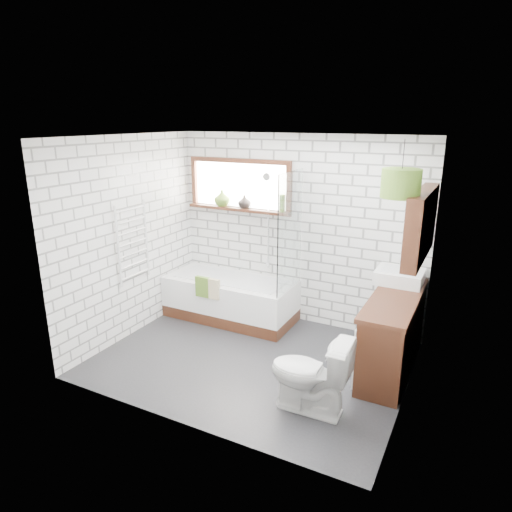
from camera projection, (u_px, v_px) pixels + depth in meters
The scene contains 22 objects.
floor at pixel (251, 360), 5.27m from camera, with size 3.40×2.60×0.01m, color #232326.
ceiling at pixel (251, 136), 4.54m from camera, with size 3.40×2.60×0.01m, color white.
wall_back at pixel (297, 231), 6.02m from camera, with size 3.40×0.01×2.50m, color white.
wall_front at pixel (178, 297), 3.80m from camera, with size 3.40×0.01×2.50m, color white.
wall_left at pixel (130, 238), 5.65m from camera, with size 0.01×2.60×2.50m, color white.
wall_right at pixel (416, 282), 4.16m from camera, with size 0.01×2.60×2.50m, color white.
window at pixel (239, 185), 6.19m from camera, with size 1.52×0.16×0.68m, color #33180E.
towel_radiator at pixel (133, 243), 5.65m from camera, with size 0.06×0.52×1.00m, color white.
mirror_cabinet at pixel (421, 225), 4.59m from camera, with size 0.16×1.20×0.70m, color #33180E.
shower_riser at pixel (268, 221), 6.12m from camera, with size 0.02×0.02×1.30m, color silver.
bathtub at pixel (231, 298), 6.31m from camera, with size 1.77×0.78×0.57m, color white.
shower_screen at pixel (290, 232), 5.63m from camera, with size 0.02×0.72×1.50m, color white.
towel_green at pixel (203, 287), 5.98m from camera, with size 0.20×0.05×0.27m, color #4F7523.
towel_beige at pixel (212, 289), 5.92m from camera, with size 0.21×0.05×0.27m, color #C0B285.
vanity at pixel (393, 334), 4.97m from camera, with size 0.48×1.49×0.85m, color #33180E.
basin at pixel (400, 276), 5.26m from camera, with size 0.52×0.46×0.15m, color white.
tap at pixel (415, 273), 5.17m from camera, with size 0.03×0.03×0.18m, color silver.
toilet at pixel (309, 374), 4.27m from camera, with size 0.76×0.43×0.77m, color white.
vase_olive at pixel (222, 199), 6.34m from camera, with size 0.22×0.22×0.22m, color #567A25.
vase_dark at pixel (244, 203), 6.19m from camera, with size 0.17×0.17×0.18m, color black.
bottle at pixel (281, 205), 5.94m from camera, with size 0.07×0.07×0.23m, color #567A25.
pendant at pixel (401, 183), 4.23m from camera, with size 0.37×0.37×0.27m, color #4F7523.
Camera 1 is at (2.19, -4.15, 2.69)m, focal length 32.00 mm.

